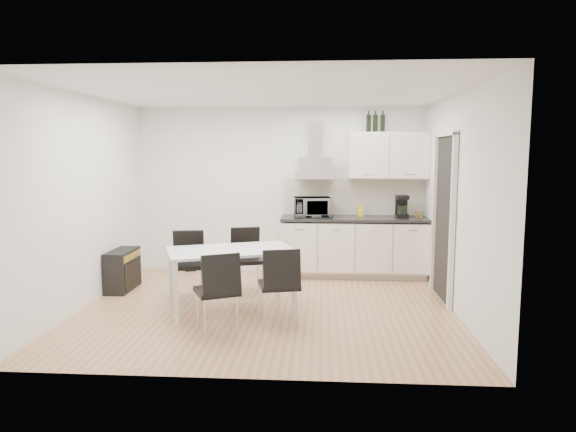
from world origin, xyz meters
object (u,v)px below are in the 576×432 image
at_px(kitchenette, 356,223).
at_px(chair_near_left, 217,292).
at_px(dining_table, 231,256).
at_px(chair_far_left, 188,266).
at_px(floor_speaker, 190,262).
at_px(chair_near_right, 279,286).
at_px(guitar_amp, 123,270).
at_px(chair_far_right, 247,261).

height_order(kitchenette, chair_near_left, kitchenette).
bearing_deg(chair_near_left, kitchenette, 32.55).
bearing_deg(dining_table, chair_far_left, 125.41).
xyz_separation_m(chair_near_left, floor_speaker, (-1.03, 2.81, -0.30)).
distance_m(dining_table, chair_near_right, 0.82).
distance_m(chair_far_left, chair_near_left, 1.36).
bearing_deg(guitar_amp, chair_far_right, -1.18).
relative_size(chair_far_left, chair_near_right, 1.00).
xyz_separation_m(dining_table, floor_speaker, (-1.04, 2.03, -0.54)).
bearing_deg(dining_table, kitchenette, 28.50).
height_order(chair_near_right, guitar_amp, chair_near_right).
distance_m(kitchenette, chair_near_right, 2.57).
distance_m(chair_far_left, chair_far_right, 0.80).
xyz_separation_m(guitar_amp, floor_speaker, (0.63, 1.21, -0.14)).
bearing_deg(floor_speaker, kitchenette, -26.10).
distance_m(chair_far_right, guitar_amp, 1.76).
relative_size(dining_table, chair_far_left, 1.90).
distance_m(chair_far_left, guitar_amp, 1.11).
xyz_separation_m(dining_table, chair_far_left, (-0.64, 0.43, -0.23)).
bearing_deg(kitchenette, guitar_amp, -162.31).
relative_size(chair_far_right, chair_near_right, 1.00).
xyz_separation_m(kitchenette, guitar_amp, (-3.27, -1.04, -0.55)).
bearing_deg(guitar_amp, chair_near_left, -43.78).
xyz_separation_m(kitchenette, chair_far_right, (-1.52, -1.08, -0.39)).
relative_size(kitchenette, chair_far_right, 2.86).
bearing_deg(chair_near_left, chair_near_right, -0.87).
distance_m(dining_table, floor_speaker, 2.34).
distance_m(kitchenette, chair_far_left, 2.69).
height_order(guitar_amp, floor_speaker, guitar_amp).
bearing_deg(floor_speaker, chair_far_right, -70.55).
xyz_separation_m(chair_far_right, chair_near_left, (-0.09, -1.56, 0.00)).
bearing_deg(dining_table, chair_far_right, 63.29).
height_order(chair_far_right, floor_speaker, chair_far_right).
height_order(dining_table, chair_far_left, chair_far_left).
relative_size(chair_far_left, chair_near_left, 1.00).
relative_size(chair_far_left, guitar_amp, 1.31).
height_order(kitchenette, chair_near_right, kitchenette).
xyz_separation_m(kitchenette, chair_near_right, (-0.98, -2.35, -0.39)).
height_order(chair_far_left, chair_far_right, same).
relative_size(chair_near_right, floor_speaker, 3.18).
bearing_deg(chair_near_left, guitar_amp, 110.07).
bearing_deg(floor_speaker, chair_near_right, -79.04).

